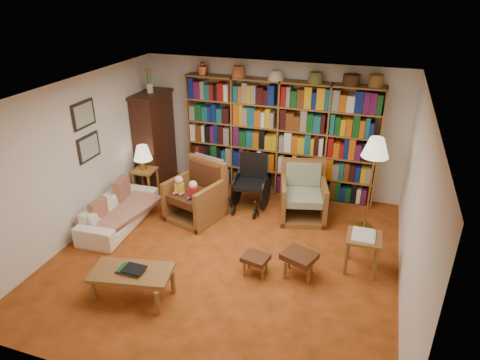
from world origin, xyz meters
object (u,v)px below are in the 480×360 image
at_px(armchair_sage, 304,196).
at_px(footstool_a, 256,259).
at_px(side_table_lamp, 145,176).
at_px(floor_lamp, 375,151).
at_px(side_table_papers, 364,242).
at_px(coffee_table, 132,274).
at_px(sofa, 119,212).
at_px(armchair_leather, 197,194).
at_px(footstool_b, 299,258).
at_px(wheelchair, 251,184).

bearing_deg(armchair_sage, footstool_a, -99.85).
height_order(side_table_lamp, floor_lamp, floor_lamp).
height_order(side_table_papers, coffee_table, side_table_papers).
relative_size(sofa, footstool_a, 4.19).
xyz_separation_m(sofa, floor_lamp, (3.99, 1.23, 1.14)).
relative_size(side_table_papers, coffee_table, 0.53).
bearing_deg(coffee_table, armchair_sage, 58.68).
height_order(armchair_leather, armchair_sage, armchair_leather).
distance_m(floor_lamp, footstool_a, 2.54).
height_order(side_table_papers, footstool_a, side_table_papers).
bearing_deg(armchair_sage, footstool_b, -81.27).
xyz_separation_m(sofa, footstool_a, (2.59, -0.55, -0.00)).
xyz_separation_m(armchair_sage, footstool_b, (0.27, -1.73, -0.06)).
bearing_deg(footstool_a, coffee_table, -145.54).
height_order(sofa, footstool_a, sofa).
xyz_separation_m(side_table_lamp, armchair_sage, (3.02, 0.24, -0.04)).
height_order(armchair_sage, footstool_a, armchair_sage).
height_order(armchair_leather, wheelchair, armchair_leather).
height_order(armchair_leather, side_table_papers, armchair_leather).
distance_m(sofa, side_table_papers, 4.02).
bearing_deg(floor_lamp, footstool_b, -116.39).
bearing_deg(coffee_table, side_table_lamp, 116.37).
bearing_deg(side_table_papers, coffee_table, -151.25).
bearing_deg(side_table_lamp, sofa, -84.74).
distance_m(side_table_lamp, footstool_b, 3.61).
height_order(footstool_b, coffee_table, coffee_table).
bearing_deg(footstool_b, armchair_sage, 98.73).
distance_m(sofa, footstool_b, 3.21).
bearing_deg(floor_lamp, side_table_papers, -89.27).
xyz_separation_m(side_table_lamp, coffee_table, (1.29, -2.60, -0.06)).
distance_m(armchair_leather, footstool_a, 1.94).
xyz_separation_m(side_table_lamp, wheelchair, (2.04, 0.24, 0.05)).
relative_size(sofa, floor_lamp, 1.05).
relative_size(side_table_lamp, side_table_papers, 0.94).
relative_size(wheelchair, footstool_a, 2.49).
relative_size(wheelchair, coffee_table, 0.90).
distance_m(side_table_lamp, coffee_table, 2.90).
xyz_separation_m(side_table_lamp, footstool_b, (3.28, -1.49, -0.11)).
bearing_deg(wheelchair, footstool_a, -70.81).
bearing_deg(side_table_papers, sofa, -179.57).
xyz_separation_m(armchair_sage, footstool_a, (-0.33, -1.88, -0.12)).
distance_m(side_table_papers, footstool_b, 0.95).
relative_size(side_table_papers, footstool_a, 1.46).
bearing_deg(sofa, coffee_table, -144.76).
bearing_deg(coffee_table, side_table_papers, 28.75).
distance_m(side_table_lamp, side_table_papers, 4.24).
xyz_separation_m(side_table_lamp, armchair_leather, (1.24, -0.36, 0.00)).
xyz_separation_m(sofa, footstool_b, (3.18, -0.40, 0.06)).
relative_size(side_table_papers, footstool_b, 1.09).
bearing_deg(floor_lamp, sofa, -162.91).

